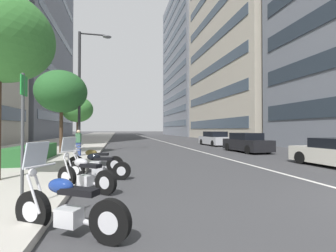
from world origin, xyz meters
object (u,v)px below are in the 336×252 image
(parking_sign_by_curb, at_px, (23,127))
(car_lead_in_lane, at_px, (247,143))
(motorcycle_far_end_row, at_px, (84,175))
(street_tree_near_plaza_corner, at_px, (78,110))
(motorcycle_nearest_camera, at_px, (95,162))
(motorcycle_under_tarp, at_px, (67,208))
(street_lamp_with_banners, at_px, (84,81))
(motorcycle_by_sign_pole, at_px, (98,167))
(car_mid_block_traffic, at_px, (215,139))
(pedestrian_on_plaza, at_px, (78,143))
(street_tree_far_plaza, at_px, (61,92))

(parking_sign_by_curb, bearing_deg, car_lead_in_lane, -46.87)
(motorcycle_far_end_row, height_order, street_tree_near_plaza_corner, street_tree_near_plaza_corner)
(motorcycle_far_end_row, relative_size, motorcycle_nearest_camera, 0.79)
(motorcycle_under_tarp, distance_m, street_lamp_with_banners, 13.32)
(motorcycle_far_end_row, height_order, motorcycle_by_sign_pole, motorcycle_far_end_row)
(parking_sign_by_curb, bearing_deg, street_lamp_with_banners, 1.90)
(car_mid_block_traffic, height_order, pedestrian_on_plaza, pedestrian_on_plaza)
(motorcycle_under_tarp, height_order, pedestrian_on_plaza, pedestrian_on_plaza)
(car_lead_in_lane, relative_size, street_lamp_with_banners, 0.52)
(street_lamp_with_banners, relative_size, street_tree_far_plaza, 1.48)
(motorcycle_by_sign_pole, distance_m, motorcycle_nearest_camera, 1.31)
(motorcycle_nearest_camera, distance_m, car_lead_in_lane, 12.14)
(motorcycle_under_tarp, height_order, street_tree_near_plaza_corner, street_tree_near_plaza_corner)
(motorcycle_by_sign_pole, relative_size, car_lead_in_lane, 0.51)
(motorcycle_nearest_camera, xyz_separation_m, car_lead_in_lane, (6.27, -10.39, 0.26))
(street_lamp_with_banners, height_order, street_tree_near_plaza_corner, street_lamp_with_banners)
(pedestrian_on_plaza, bearing_deg, motorcycle_far_end_row, 103.74)
(motorcycle_under_tarp, xyz_separation_m, motorcycle_nearest_camera, (5.55, 0.09, -0.03))
(motorcycle_by_sign_pole, height_order, pedestrian_on_plaza, pedestrian_on_plaza)
(parking_sign_by_curb, bearing_deg, pedestrian_on_plaza, 2.55)
(motorcycle_nearest_camera, distance_m, street_lamp_with_banners, 8.37)
(motorcycle_nearest_camera, xyz_separation_m, pedestrian_on_plaza, (5.06, 1.40, 0.49))
(motorcycle_by_sign_pole, bearing_deg, street_tree_near_plaza_corner, -62.97)
(car_mid_block_traffic, bearing_deg, motorcycle_nearest_camera, 138.39)
(car_lead_in_lane, relative_size, parking_sign_by_curb, 1.57)
(motorcycle_nearest_camera, relative_size, street_tree_near_plaza_corner, 0.43)
(motorcycle_far_end_row, distance_m, parking_sign_by_curb, 2.29)
(motorcycle_nearest_camera, relative_size, car_mid_block_traffic, 0.49)
(street_tree_far_plaza, bearing_deg, parking_sign_by_curb, -170.93)
(motorcycle_by_sign_pole, distance_m, parking_sign_by_curb, 3.58)
(car_mid_block_traffic, relative_size, street_tree_near_plaza_corner, 0.88)
(street_lamp_with_banners, bearing_deg, car_mid_block_traffic, -61.92)
(motorcycle_under_tarp, relative_size, street_tree_far_plaza, 0.35)
(motorcycle_far_end_row, relative_size, parking_sign_by_curb, 0.64)
(motorcycle_nearest_camera, height_order, parking_sign_by_curb, parking_sign_by_curb)
(motorcycle_far_end_row, relative_size, street_tree_far_plaza, 0.31)
(car_mid_block_traffic, bearing_deg, motorcycle_far_end_row, 143.45)
(motorcycle_far_end_row, height_order, motorcycle_nearest_camera, motorcycle_far_end_row)
(motorcycle_far_end_row, xyz_separation_m, motorcycle_by_sign_pole, (1.48, -0.24, -0.03))
(motorcycle_by_sign_pole, distance_m, car_lead_in_lane, 12.68)
(car_mid_block_traffic, distance_m, pedestrian_on_plaza, 14.96)
(street_tree_far_plaza, distance_m, pedestrian_on_plaza, 4.12)
(motorcycle_nearest_camera, relative_size, parking_sign_by_curb, 0.81)
(car_lead_in_lane, xyz_separation_m, car_mid_block_traffic, (7.19, -0.58, 0.02))
(motorcycle_by_sign_pole, bearing_deg, car_mid_block_traffic, -110.27)
(car_mid_block_traffic, distance_m, street_tree_near_plaza_corner, 14.80)
(motorcycle_far_end_row, xyz_separation_m, motorcycle_nearest_camera, (2.77, -0.02, -0.02))
(pedestrian_on_plaza, bearing_deg, street_tree_near_plaza_corner, -76.86)
(parking_sign_by_curb, xyz_separation_m, pedestrian_on_plaza, (9.44, 0.42, -0.84))
(parking_sign_by_curb, bearing_deg, street_tree_near_plaza_corner, 6.27)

